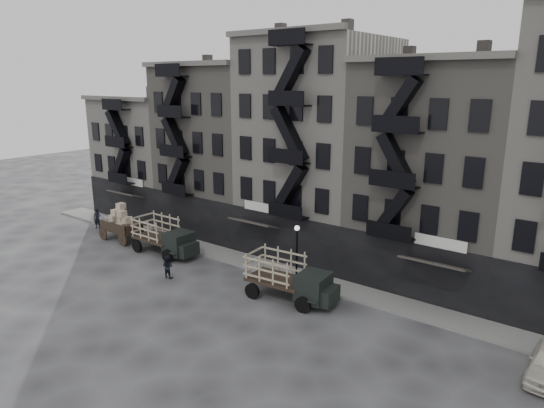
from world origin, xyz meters
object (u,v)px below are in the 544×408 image
Objects in this scene: horse at (106,221)px; pedestrian_west at (97,219)px; pedestrian_mid at (168,267)px; wagon at (120,220)px; stake_truck_west at (164,234)px; stake_truck_east at (289,275)px.

pedestrian_west reaches higher than horse.
horse is 1.00× the size of pedestrian_mid.
horse is 4.47m from wagon.
stake_truck_west reaches higher than pedestrian_west.
stake_truck_west is 10.56m from pedestrian_west.
pedestrian_mid is at bearing -170.38° from stake_truck_east.
stake_truck_west is 0.98× the size of stake_truck_east.
wagon is 2.31× the size of pedestrian_mid.
stake_truck_west is 13.14m from stake_truck_east.
stake_truck_east reaches higher than horse.
horse is 0.43× the size of wagon.
pedestrian_west is 1.18× the size of pedestrian_mid.
pedestrian_west is at bearing -26.55° from pedestrian_mid.
pedestrian_mid is (4.07, -3.18, -0.88)m from stake_truck_west.
pedestrian_west is (-23.62, 1.51, -0.73)m from stake_truck_east.
wagon reaches higher than stake_truck_west.
stake_truck_west is 5.24m from pedestrian_mid.
pedestrian_mid is at bearing -18.02° from wagon.
horse is 0.28× the size of stake_truck_west.
horse is at bearing 172.94° from stake_truck_west.
wagon reaches higher than pedestrian_west.
stake_truck_west reaches higher than pedestrian_mid.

